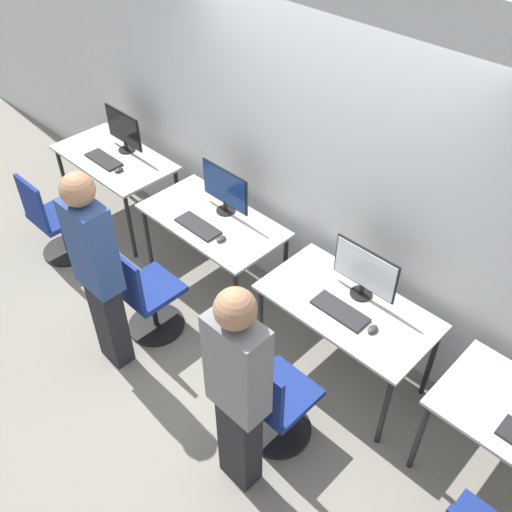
{
  "coord_description": "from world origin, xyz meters",
  "views": [
    {
      "loc": [
        2.22,
        -2.13,
        3.68
      ],
      "look_at": [
        0.0,
        0.14,
        0.91
      ],
      "focal_mm": 40.0,
      "sensor_mm": 36.0,
      "label": 1
    }
  ],
  "objects_px": {
    "office_chair_left": "(146,298)",
    "keyboard_left": "(198,226)",
    "monitor_right": "(365,271)",
    "person_left": "(97,268)",
    "mouse_right": "(373,329)",
    "keyboard_far_left": "(104,160)",
    "office_chair_far_left": "(55,223)",
    "monitor_left": "(225,189)",
    "monitor_far_left": "(124,130)",
    "mouse_far_left": "(119,170)",
    "keyboard_right": "(340,311)",
    "person_right": "(238,389)",
    "office_chair_right": "(274,404)",
    "mouse_left": "(221,239)"
  },
  "relations": [
    {
      "from": "office_chair_left",
      "to": "keyboard_left",
      "type": "bearing_deg",
      "value": 91.78
    },
    {
      "from": "monitor_right",
      "to": "keyboard_left",
      "type": "bearing_deg",
      "value": -167.79
    },
    {
      "from": "person_left",
      "to": "mouse_right",
      "type": "distance_m",
      "value": 1.97
    },
    {
      "from": "keyboard_far_left",
      "to": "office_chair_far_left",
      "type": "height_order",
      "value": "office_chair_far_left"
    },
    {
      "from": "monitor_left",
      "to": "monitor_right",
      "type": "distance_m",
      "value": 1.43
    },
    {
      "from": "monitor_far_left",
      "to": "mouse_far_left",
      "type": "distance_m",
      "value": 0.44
    },
    {
      "from": "keyboard_right",
      "to": "mouse_right",
      "type": "xyz_separation_m",
      "value": [
        0.27,
        0.02,
        0.01
      ]
    },
    {
      "from": "mouse_far_left",
      "to": "office_chair_far_left",
      "type": "distance_m",
      "value": 0.79
    },
    {
      "from": "office_chair_left",
      "to": "mouse_far_left",
      "type": "bearing_deg",
      "value": 151.42
    },
    {
      "from": "office_chair_far_left",
      "to": "person_right",
      "type": "height_order",
      "value": "person_right"
    },
    {
      "from": "monitor_far_left",
      "to": "person_left",
      "type": "bearing_deg",
      "value": -41.08
    },
    {
      "from": "office_chair_right",
      "to": "mouse_left",
      "type": "bearing_deg",
      "value": 151.96
    },
    {
      "from": "monitor_far_left",
      "to": "keyboard_far_left",
      "type": "distance_m",
      "value": 0.35
    },
    {
      "from": "monitor_far_left",
      "to": "keyboard_left",
      "type": "xyz_separation_m",
      "value": [
        1.43,
        -0.32,
        -0.22
      ]
    },
    {
      "from": "mouse_left",
      "to": "person_right",
      "type": "bearing_deg",
      "value": -39.15
    },
    {
      "from": "mouse_left",
      "to": "office_chair_left",
      "type": "bearing_deg",
      "value": -111.44
    },
    {
      "from": "mouse_left",
      "to": "monitor_far_left",
      "type": "bearing_deg",
      "value": 169.86
    },
    {
      "from": "monitor_far_left",
      "to": "office_chair_far_left",
      "type": "distance_m",
      "value": 1.11
    },
    {
      "from": "mouse_right",
      "to": "person_right",
      "type": "bearing_deg",
      "value": -101.18
    },
    {
      "from": "keyboard_left",
      "to": "monitor_right",
      "type": "bearing_deg",
      "value": 12.21
    },
    {
      "from": "office_chair_far_left",
      "to": "monitor_left",
      "type": "height_order",
      "value": "monitor_left"
    },
    {
      "from": "keyboard_far_left",
      "to": "monitor_far_left",
      "type": "bearing_deg",
      "value": 90.0
    },
    {
      "from": "keyboard_left",
      "to": "keyboard_right",
      "type": "xyz_separation_m",
      "value": [
        1.43,
        0.06,
        0.0
      ]
    },
    {
      "from": "keyboard_left",
      "to": "person_left",
      "type": "distance_m",
      "value": 1.0
    },
    {
      "from": "monitor_far_left",
      "to": "keyboard_left",
      "type": "height_order",
      "value": "monitor_far_left"
    },
    {
      "from": "person_left",
      "to": "keyboard_right",
      "type": "bearing_deg",
      "value": 36.93
    },
    {
      "from": "keyboard_left",
      "to": "person_left",
      "type": "relative_size",
      "value": 0.24
    },
    {
      "from": "mouse_far_left",
      "to": "office_chair_left",
      "type": "xyz_separation_m",
      "value": [
        1.19,
        -0.65,
        -0.4
      ]
    },
    {
      "from": "monitor_far_left",
      "to": "office_chair_left",
      "type": "xyz_separation_m",
      "value": [
        1.45,
        -0.93,
        -0.61
      ]
    },
    {
      "from": "mouse_right",
      "to": "person_left",
      "type": "bearing_deg",
      "value": -147.4
    },
    {
      "from": "mouse_right",
      "to": "person_right",
      "type": "distance_m",
      "value": 1.1
    },
    {
      "from": "keyboard_far_left",
      "to": "mouse_far_left",
      "type": "xyz_separation_m",
      "value": [
        0.26,
        -0.01,
        0.01
      ]
    },
    {
      "from": "mouse_left",
      "to": "keyboard_left",
      "type": "bearing_deg",
      "value": -176.5
    },
    {
      "from": "office_chair_left",
      "to": "person_left",
      "type": "bearing_deg",
      "value": -84.89
    },
    {
      "from": "office_chair_right",
      "to": "person_right",
      "type": "height_order",
      "value": "person_right"
    },
    {
      "from": "keyboard_left",
      "to": "mouse_left",
      "type": "distance_m",
      "value": 0.26
    },
    {
      "from": "mouse_left",
      "to": "office_chair_far_left",
      "type": "bearing_deg",
      "value": -159.34
    },
    {
      "from": "keyboard_left",
      "to": "office_chair_right",
      "type": "xyz_separation_m",
      "value": [
        1.45,
        -0.62,
        -0.39
      ]
    },
    {
      "from": "mouse_left",
      "to": "monitor_right",
      "type": "relative_size",
      "value": 0.17
    },
    {
      "from": "monitor_far_left",
      "to": "office_chair_left",
      "type": "bearing_deg",
      "value": -32.59
    },
    {
      "from": "monitor_right",
      "to": "person_right",
      "type": "bearing_deg",
      "value": -87.48
    },
    {
      "from": "monitor_left",
      "to": "monitor_right",
      "type": "relative_size",
      "value": 1.0
    },
    {
      "from": "monitor_far_left",
      "to": "office_chair_left",
      "type": "height_order",
      "value": "monitor_far_left"
    },
    {
      "from": "mouse_right",
      "to": "person_right",
      "type": "height_order",
      "value": "person_right"
    },
    {
      "from": "office_chair_right",
      "to": "person_right",
      "type": "distance_m",
      "value": 0.68
    },
    {
      "from": "mouse_far_left",
      "to": "office_chair_far_left",
      "type": "height_order",
      "value": "office_chair_far_left"
    },
    {
      "from": "mouse_far_left",
      "to": "monitor_left",
      "type": "bearing_deg",
      "value": 13.34
    },
    {
      "from": "person_left",
      "to": "monitor_left",
      "type": "bearing_deg",
      "value": 92.29
    },
    {
      "from": "mouse_left",
      "to": "mouse_right",
      "type": "relative_size",
      "value": 1.0
    },
    {
      "from": "person_right",
      "to": "mouse_left",
      "type": "bearing_deg",
      "value": 140.85
    }
  ]
}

